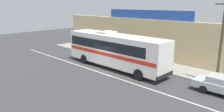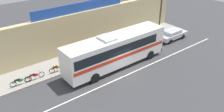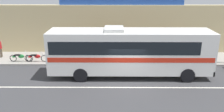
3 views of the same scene
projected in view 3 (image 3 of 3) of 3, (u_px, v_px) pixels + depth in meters
name	position (u px, v px, depth m)	size (l,w,h in m)	color
ground_plane	(127.00, 83.00, 16.62)	(70.00, 70.00, 0.00)	#3A3A3D
sidewalk_slab	(124.00, 58.00, 21.54)	(30.00, 3.60, 0.14)	gray
storefront_facade	(123.00, 29.00, 22.84)	(30.00, 0.70, 4.80)	tan
road_center_stripe	(128.00, 87.00, 15.86)	(30.00, 0.14, 0.01)	silver
intercity_bus	(129.00, 50.00, 17.26)	(12.12, 2.68, 3.78)	white
motorcycle_red	(36.00, 57.00, 20.37)	(1.96, 0.56, 0.94)	black
motorcycle_purple	(64.00, 57.00, 20.37)	(1.86, 0.56, 0.94)	black
motorcycle_black	(20.00, 57.00, 20.40)	(1.96, 0.56, 0.94)	black
pedestrian_far_left	(100.00, 47.00, 21.50)	(0.30, 0.48, 1.59)	black
pedestrian_far_right	(115.00, 51.00, 20.50)	(0.30, 0.48, 1.61)	navy
pedestrian_by_curb	(0.00, 47.00, 21.38)	(0.30, 0.48, 1.74)	brown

